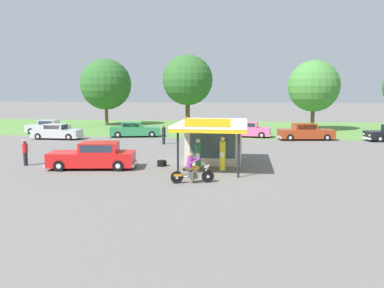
# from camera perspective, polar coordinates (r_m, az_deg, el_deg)

# --- Properties ---
(ground_plane) EXTENTS (300.00, 300.00, 0.00)m
(ground_plane) POSITION_cam_1_polar(r_m,az_deg,el_deg) (22.97, 4.82, -4.44)
(ground_plane) COLOR slate
(grass_verge_strip) EXTENTS (120.00, 24.00, 0.01)m
(grass_verge_strip) POSITION_cam_1_polar(r_m,az_deg,el_deg) (52.68, 6.40, 2.25)
(grass_verge_strip) COLOR #56843D
(grass_verge_strip) RESTS_ON ground
(service_station_kiosk) EXTENTS (4.27, 7.25, 3.26)m
(service_station_kiosk) POSITION_cam_1_polar(r_m,az_deg,el_deg) (26.71, 3.14, 0.82)
(service_station_kiosk) COLOR beige
(service_station_kiosk) RESTS_ON ground
(gas_pump_nearside) EXTENTS (0.44, 0.44, 1.94)m
(gas_pump_nearside) POSITION_cam_1_polar(r_m,az_deg,el_deg) (23.98, 0.85, -1.75)
(gas_pump_nearside) COLOR slate
(gas_pump_nearside) RESTS_ON ground
(gas_pump_offside) EXTENTS (0.44, 0.44, 2.09)m
(gas_pump_offside) POSITION_cam_1_polar(r_m,az_deg,el_deg) (23.85, 4.31, -1.65)
(gas_pump_offside) COLOR slate
(gas_pump_offside) RESTS_ON ground
(motorcycle_with_rider) EXTENTS (2.20, 0.86, 1.58)m
(motorcycle_with_rider) POSITION_cam_1_polar(r_m,az_deg,el_deg) (20.94, -0.05, -3.75)
(motorcycle_with_rider) COLOR black
(motorcycle_with_rider) RESTS_ON ground
(featured_classic_sedan) EXTENTS (5.52, 2.68, 1.63)m
(featured_classic_sedan) POSITION_cam_1_polar(r_m,az_deg,el_deg) (25.56, -13.70, -1.72)
(featured_classic_sedan) COLOR red
(featured_classic_sedan) RESTS_ON ground
(parked_car_back_row_centre_right) EXTENTS (5.19, 2.42, 1.56)m
(parked_car_back_row_centre_right) POSITION_cam_1_polar(r_m,az_deg,el_deg) (42.40, 7.70, 1.95)
(parked_car_back_row_centre_right) COLOR #E55993
(parked_car_back_row_centre_right) RESTS_ON ground
(parked_car_back_row_left) EXTENTS (5.57, 3.08, 1.53)m
(parked_car_back_row_left) POSITION_cam_1_polar(r_m,az_deg,el_deg) (42.66, -8.08, 1.96)
(parked_car_back_row_left) COLOR #2D844C
(parked_car_back_row_left) RESTS_ON ground
(parked_car_back_row_centre) EXTENTS (4.98, 2.04, 1.53)m
(parked_car_back_row_centre) POSITION_cam_1_polar(r_m,az_deg,el_deg) (48.18, -19.60, 2.21)
(parked_car_back_row_centre) COLOR #B7B7BC
(parked_car_back_row_centre) RESTS_ON ground
(parked_car_second_row_spare) EXTENTS (4.95, 1.94, 1.50)m
(parked_car_second_row_spare) POSITION_cam_1_polar(r_m,az_deg,el_deg) (42.28, -18.47, 1.58)
(parked_car_second_row_spare) COLOR #B7B7BC
(parked_car_second_row_spare) RESTS_ON ground
(parked_car_back_row_far_left) EXTENTS (5.62, 2.68, 1.61)m
(parked_car_back_row_far_left) POSITION_cam_1_polar(r_m,az_deg,el_deg) (41.01, 15.70, 1.58)
(parked_car_back_row_far_left) COLOR #993819
(parked_car_back_row_far_left) RESTS_ON ground
(bystander_standing_back_lot) EXTENTS (0.36, 0.36, 1.63)m
(bystander_standing_back_lot) POSITION_cam_1_polar(r_m,az_deg,el_deg) (27.91, -22.41, -1.05)
(bystander_standing_back_lot) COLOR black
(bystander_standing_back_lot) RESTS_ON ground
(bystander_strolling_foreground) EXTENTS (0.34, 0.34, 1.70)m
(bystander_strolling_foreground) POSITION_cam_1_polar(r_m,az_deg,el_deg) (36.27, -4.01, 1.37)
(bystander_strolling_foreground) COLOR black
(bystander_strolling_foreground) RESTS_ON ground
(tree_oak_distant_spare) EXTENTS (6.82, 6.82, 9.63)m
(tree_oak_distant_spare) POSITION_cam_1_polar(r_m,az_deg,el_deg) (55.66, -0.62, 8.96)
(tree_oak_distant_spare) COLOR brown
(tree_oak_distant_spare) RESTS_ON ground
(tree_oak_centre) EXTENTS (7.02, 7.02, 9.19)m
(tree_oak_centre) POSITION_cam_1_polar(r_m,az_deg,el_deg) (57.86, -11.86, 8.08)
(tree_oak_centre) COLOR brown
(tree_oak_centre) RESTS_ON ground
(tree_oak_left) EXTENTS (6.17, 6.17, 8.43)m
(tree_oak_left) POSITION_cam_1_polar(r_m,az_deg,el_deg) (51.34, 16.75, 7.80)
(tree_oak_left) COLOR brown
(tree_oak_left) RESTS_ON ground
(spare_tire_stack) EXTENTS (0.60, 0.60, 0.36)m
(spare_tire_stack) POSITION_cam_1_polar(r_m,az_deg,el_deg) (25.78, -4.27, -2.72)
(spare_tire_stack) COLOR black
(spare_tire_stack) RESTS_ON ground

